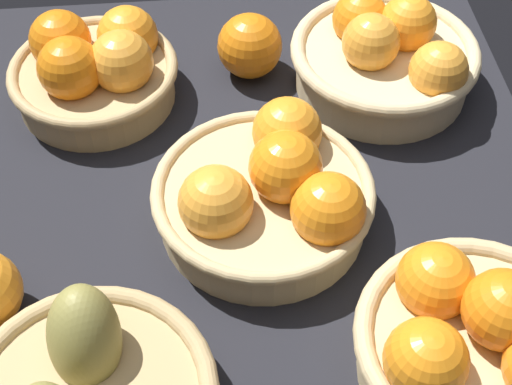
{
  "coord_description": "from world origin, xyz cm",
  "views": [
    {
      "loc": [
        51.46,
        -3.14,
        67.94
      ],
      "look_at": [
        -0.61,
        1.65,
        7.0
      ],
      "focal_mm": 52.9,
      "sensor_mm": 36.0,
      "label": 1
    }
  ],
  "objects_px": {
    "basket_center": "(269,194)",
    "loose_orange_front_gap": "(250,46)",
    "basket_near_left": "(95,68)",
    "basket_far_left": "(386,56)",
    "basket_far_right": "(476,346)"
  },
  "relations": [
    {
      "from": "basket_near_left",
      "to": "basket_center",
      "type": "relative_size",
      "value": 0.88
    },
    {
      "from": "basket_far_right",
      "to": "loose_orange_front_gap",
      "type": "height_order",
      "value": "basket_far_right"
    },
    {
      "from": "basket_near_left",
      "to": "loose_orange_front_gap",
      "type": "xyz_separation_m",
      "value": [
        -0.03,
        0.19,
        -0.0
      ]
    },
    {
      "from": "basket_far_left",
      "to": "basket_far_right",
      "type": "relative_size",
      "value": 1.04
    },
    {
      "from": "loose_orange_front_gap",
      "to": "basket_center",
      "type": "bearing_deg",
      "value": -0.34
    },
    {
      "from": "basket_center",
      "to": "basket_far_left",
      "type": "bearing_deg",
      "value": 141.13
    },
    {
      "from": "basket_far_right",
      "to": "loose_orange_front_gap",
      "type": "distance_m",
      "value": 0.48
    },
    {
      "from": "basket_far_right",
      "to": "loose_orange_front_gap",
      "type": "bearing_deg",
      "value": -160.03
    },
    {
      "from": "basket_center",
      "to": "loose_orange_front_gap",
      "type": "bearing_deg",
      "value": 179.66
    },
    {
      "from": "basket_near_left",
      "to": "loose_orange_front_gap",
      "type": "height_order",
      "value": "basket_near_left"
    },
    {
      "from": "basket_far_left",
      "to": "basket_far_right",
      "type": "xyz_separation_m",
      "value": [
        0.41,
        -0.0,
        0.0
      ]
    },
    {
      "from": "basket_far_right",
      "to": "basket_far_left",
      "type": "bearing_deg",
      "value": 179.5
    },
    {
      "from": "basket_near_left",
      "to": "basket_center",
      "type": "height_order",
      "value": "basket_center"
    },
    {
      "from": "basket_far_left",
      "to": "basket_far_right",
      "type": "distance_m",
      "value": 0.41
    },
    {
      "from": "basket_far_left",
      "to": "loose_orange_front_gap",
      "type": "bearing_deg",
      "value": -104.18
    }
  ]
}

